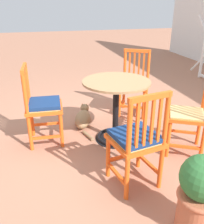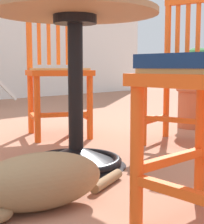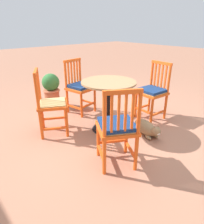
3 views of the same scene
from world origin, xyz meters
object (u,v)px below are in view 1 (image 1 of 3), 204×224
object	(u,v)px
tabby_cat	(83,118)
terracotta_planter	(200,194)
orange_chair_tucked_in	(134,84)
orange_chair_facing_out	(42,106)
cafe_table	(116,117)
orange_chair_near_fence	(136,140)
orange_chair_at_corner	(190,115)

from	to	relation	value
tabby_cat	terracotta_planter	bearing A→B (deg)	13.51
orange_chair_tucked_in	orange_chair_facing_out	bearing A→B (deg)	-68.75
cafe_table	tabby_cat	world-z (taller)	cafe_table
orange_chair_near_fence	terracotta_planter	size ratio (longest dim) A/B	1.47
orange_chair_near_fence	terracotta_planter	bearing A→B (deg)	21.66
orange_chair_tucked_in	tabby_cat	world-z (taller)	orange_chair_tucked_in
orange_chair_at_corner	orange_chair_facing_out	size ratio (longest dim) A/B	1.00
orange_chair_facing_out	orange_chair_near_fence	bearing A→B (deg)	37.08
orange_chair_facing_out	cafe_table	bearing A→B (deg)	78.74
cafe_table	orange_chair_facing_out	bearing A→B (deg)	-101.26
cafe_table	orange_chair_tucked_in	distance (m)	0.85
orange_chair_at_corner	orange_chair_tucked_in	world-z (taller)	same
cafe_table	orange_chair_at_corner	xyz separation A→B (m)	(0.45, 0.67, 0.15)
orange_chair_tucked_in	terracotta_planter	distance (m)	2.11
orange_chair_at_corner	tabby_cat	world-z (taller)	orange_chair_at_corner
terracotta_planter	orange_chair_tucked_in	bearing A→B (deg)	170.79
orange_chair_near_fence	orange_chair_at_corner	world-z (taller)	same
cafe_table	orange_chair_facing_out	xyz separation A→B (m)	(-0.16, -0.82, 0.16)
cafe_table	tabby_cat	xyz separation A→B (m)	(-0.48, -0.30, -0.19)
orange_chair_facing_out	orange_chair_at_corner	bearing A→B (deg)	67.69
orange_chair_at_corner	tabby_cat	xyz separation A→B (m)	(-0.93, -0.97, -0.34)
orange_chair_near_fence	orange_chair_tucked_in	bearing A→B (deg)	158.91
orange_chair_near_fence	tabby_cat	world-z (taller)	orange_chair_near_fence
orange_chair_facing_out	tabby_cat	size ratio (longest dim) A/B	1.23
orange_chair_facing_out	tabby_cat	xyz separation A→B (m)	(-0.32, 0.52, -0.35)
orange_chair_tucked_in	orange_chair_facing_out	size ratio (longest dim) A/B	1.00
orange_chair_at_corner	terracotta_planter	bearing A→B (deg)	-28.42
orange_chair_near_fence	cafe_table	bearing A→B (deg)	174.38
orange_chair_tucked_in	tabby_cat	size ratio (longest dim) A/B	1.23
tabby_cat	orange_chair_facing_out	bearing A→B (deg)	-58.66
tabby_cat	terracotta_planter	world-z (taller)	terracotta_planter
cafe_table	orange_chair_near_fence	distance (m)	0.83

